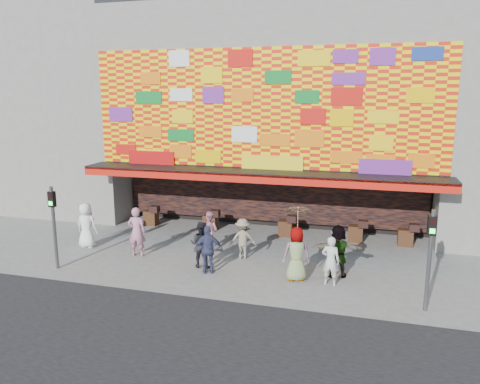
{
  "coord_description": "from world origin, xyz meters",
  "views": [
    {
      "loc": [
        4.43,
        -15.03,
        6.15
      ],
      "look_at": [
        -0.36,
        2.0,
        2.43
      ],
      "focal_mm": 35.0,
      "sensor_mm": 36.0,
      "label": 1
    }
  ],
  "objects_px": {
    "ped_b": "(137,232)",
    "ped_f": "(338,251)",
    "ped_c": "(201,244)",
    "ped_a": "(86,225)",
    "signal_right": "(430,249)",
    "ped_i": "(210,231)",
    "ped_g": "(296,254)",
    "signal_left": "(54,218)",
    "ped_d": "(243,239)",
    "ped_e": "(208,250)",
    "parasol": "(297,219)",
    "ped_h": "(331,261)"
  },
  "relations": [
    {
      "from": "ped_a",
      "to": "parasol",
      "type": "distance_m",
      "value": 8.93
    },
    {
      "from": "signal_left",
      "to": "ped_h",
      "type": "xyz_separation_m",
      "value": [
        9.57,
        1.15,
        -1.04
      ]
    },
    {
      "from": "signal_left",
      "to": "ped_b",
      "type": "distance_m",
      "value": 3.06
    },
    {
      "from": "ped_g",
      "to": "ped_i",
      "type": "height_order",
      "value": "ped_g"
    },
    {
      "from": "ped_e",
      "to": "ped_f",
      "type": "relative_size",
      "value": 0.94
    },
    {
      "from": "ped_d",
      "to": "parasol",
      "type": "height_order",
      "value": "parasol"
    },
    {
      "from": "signal_right",
      "to": "ped_b",
      "type": "relative_size",
      "value": 1.55
    },
    {
      "from": "signal_left",
      "to": "ped_f",
      "type": "distance_m",
      "value": 9.97
    },
    {
      "from": "signal_left",
      "to": "ped_e",
      "type": "distance_m",
      "value": 5.58
    },
    {
      "from": "ped_f",
      "to": "ped_c",
      "type": "bearing_deg",
      "value": -4.78
    },
    {
      "from": "ped_e",
      "to": "parasol",
      "type": "distance_m",
      "value": 3.31
    },
    {
      "from": "ped_b",
      "to": "ped_f",
      "type": "bearing_deg",
      "value": 172.77
    },
    {
      "from": "ped_d",
      "to": "ped_g",
      "type": "relative_size",
      "value": 0.84
    },
    {
      "from": "ped_g",
      "to": "ped_i",
      "type": "distance_m",
      "value": 4.44
    },
    {
      "from": "ped_f",
      "to": "ped_i",
      "type": "height_order",
      "value": "ped_f"
    },
    {
      "from": "ped_g",
      "to": "ped_c",
      "type": "bearing_deg",
      "value": -23.7
    },
    {
      "from": "signal_left",
      "to": "ped_g",
      "type": "bearing_deg",
      "value": 8.28
    },
    {
      "from": "ped_c",
      "to": "parasol",
      "type": "relative_size",
      "value": 0.93
    },
    {
      "from": "ped_i",
      "to": "parasol",
      "type": "distance_m",
      "value": 4.64
    },
    {
      "from": "ped_b",
      "to": "ped_c",
      "type": "distance_m",
      "value": 2.82
    },
    {
      "from": "signal_left",
      "to": "ped_b",
      "type": "relative_size",
      "value": 1.55
    },
    {
      "from": "ped_c",
      "to": "ped_g",
      "type": "relative_size",
      "value": 0.92
    },
    {
      "from": "ped_i",
      "to": "ped_g",
      "type": "bearing_deg",
      "value": 168.18
    },
    {
      "from": "ped_h",
      "to": "ped_c",
      "type": "bearing_deg",
      "value": 2.23
    },
    {
      "from": "signal_right",
      "to": "ped_i",
      "type": "distance_m",
      "value": 8.6
    },
    {
      "from": "ped_a",
      "to": "ped_b",
      "type": "relative_size",
      "value": 0.95
    },
    {
      "from": "signal_right",
      "to": "ped_g",
      "type": "relative_size",
      "value": 1.62
    },
    {
      "from": "ped_i",
      "to": "signal_left",
      "type": "bearing_deg",
      "value": 55.06
    },
    {
      "from": "ped_e",
      "to": "signal_left",
      "type": "bearing_deg",
      "value": -9.2
    },
    {
      "from": "ped_f",
      "to": "ped_e",
      "type": "bearing_deg",
      "value": 2.4
    },
    {
      "from": "ped_d",
      "to": "ped_e",
      "type": "distance_m",
      "value": 1.93
    },
    {
      "from": "ped_d",
      "to": "ped_f",
      "type": "bearing_deg",
      "value": 147.07
    },
    {
      "from": "ped_f",
      "to": "ped_i",
      "type": "distance_m",
      "value": 5.36
    },
    {
      "from": "ped_a",
      "to": "ped_f",
      "type": "bearing_deg",
      "value": -179.24
    },
    {
      "from": "ped_a",
      "to": "signal_left",
      "type": "bearing_deg",
      "value": 101.23
    },
    {
      "from": "ped_g",
      "to": "ped_h",
      "type": "bearing_deg",
      "value": 157.58
    },
    {
      "from": "ped_a",
      "to": "ped_h",
      "type": "xyz_separation_m",
      "value": [
        9.9,
        -1.24,
        -0.1
      ]
    },
    {
      "from": "ped_g",
      "to": "ped_d",
      "type": "bearing_deg",
      "value": -53.01
    },
    {
      "from": "ped_c",
      "to": "ped_i",
      "type": "bearing_deg",
      "value": -79.39
    },
    {
      "from": "ped_f",
      "to": "ped_h",
      "type": "xyz_separation_m",
      "value": [
        -0.17,
        -0.79,
        -0.09
      ]
    },
    {
      "from": "signal_right",
      "to": "ped_i",
      "type": "bearing_deg",
      "value": 156.18
    },
    {
      "from": "ped_e",
      "to": "ped_b",
      "type": "bearing_deg",
      "value": -36.4
    },
    {
      "from": "ped_a",
      "to": "ped_g",
      "type": "bearing_deg",
      "value": 175.75
    },
    {
      "from": "ped_a",
      "to": "ped_g",
      "type": "xyz_separation_m",
      "value": [
        8.77,
        -1.16,
        0.01
      ]
    },
    {
      "from": "ped_e",
      "to": "ped_g",
      "type": "relative_size",
      "value": 0.93
    },
    {
      "from": "ped_b",
      "to": "signal_right",
      "type": "bearing_deg",
      "value": 162.11
    },
    {
      "from": "signal_left",
      "to": "ped_h",
      "type": "height_order",
      "value": "signal_left"
    },
    {
      "from": "ped_f",
      "to": "parasol",
      "type": "relative_size",
      "value": 1.01
    },
    {
      "from": "ped_d",
      "to": "ped_c",
      "type": "bearing_deg",
      "value": 26.88
    },
    {
      "from": "ped_h",
      "to": "ped_i",
      "type": "height_order",
      "value": "ped_h"
    }
  ]
}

